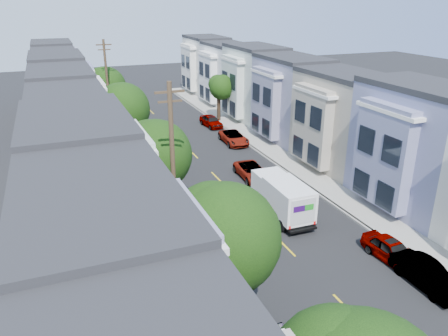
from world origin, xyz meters
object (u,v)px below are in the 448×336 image
parked_right_a (426,275)px  tree_far_r (221,88)px  parked_left_d (155,172)px  parked_right_d (211,121)px  tree_e (105,87)px  parked_right_c (234,138)px  tree_d (122,109)px  parked_right_b (392,250)px  lead_sedan (252,172)px  fedex_truck (282,196)px  utility_pole_far (108,88)px  tree_b (222,239)px  utility_pole_near (173,172)px  tree_c (155,156)px  parked_left_c (215,263)px

parked_right_a → tree_far_r: bearing=87.1°
parked_left_d → parked_right_d: size_ratio=1.13×
tree_e → parked_right_c: bearing=-44.8°
tree_d → parked_right_b: size_ratio=1.78×
lead_sedan → parked_right_d: bearing=84.4°
tree_far_r → tree_e: bearing=169.8°
lead_sedan → parked_right_b: size_ratio=1.09×
tree_far_r → parked_right_d: bearing=-136.0°
tree_d → fedex_truck: 17.46m
parked_right_d → lead_sedan: bearing=-102.8°
fedex_truck → parked_right_a: size_ratio=1.39×
utility_pole_far → tree_b: bearing=-90.0°
parked_left_d → tree_b: bearing=-90.8°
tree_b → parked_right_d: tree_b is taller
utility_pole_near → fedex_truck: utility_pole_near is taller
utility_pole_far → parked_right_c: 14.62m
tree_c → utility_pole_far: utility_pole_far is taller
tree_c → parked_left_c: tree_c is taller
parked_left_c → utility_pole_far: bearing=97.8°
tree_far_r → parked_right_c: bearing=-102.9°
utility_pole_far → parked_right_a: utility_pole_far is taller
parked_right_a → parked_left_d: bearing=117.2°
tree_e → parked_right_a: 38.78m
utility_pole_near → fedex_truck: (8.00, 1.70, -3.64)m
tree_far_r → parked_right_d: 4.40m
utility_pole_far → lead_sedan: 20.13m
tree_d → parked_right_a: size_ratio=1.78×
tree_far_r → parked_right_a: bearing=-93.3°
tree_e → parked_left_d: 18.04m
tree_e → parked_right_c: tree_e is taller
parked_right_a → utility_pole_far: bearing=108.6°
utility_pole_far → parked_left_d: 15.38m
utility_pole_far → tree_c: bearing=-90.0°
parked_right_c → tree_far_r: bearing=79.8°
tree_b → lead_sedan: 18.87m
tree_c → parked_left_c: 8.48m
tree_d → parked_right_b: bearing=-63.3°
utility_pole_near → parked_left_d: bearing=83.0°
tree_c → parked_right_a: (11.20, -12.56, -3.91)m
parked_left_c → lead_sedan: bearing=61.4°
tree_c → tree_d: tree_d is taller
tree_c → parked_right_d: tree_c is taller
tree_c → parked_right_b: tree_c is taller
tree_d → tree_e: 12.03m
utility_pole_near → parked_right_b: bearing=-26.0°
tree_c → utility_pole_far: (0.00, 21.46, 0.57)m
utility_pole_near → parked_left_d: (1.40, 11.36, -4.50)m
tree_b → tree_d: 24.30m
utility_pole_near → parked_left_d: utility_pole_near is taller
tree_far_r → utility_pole_near: size_ratio=0.57×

